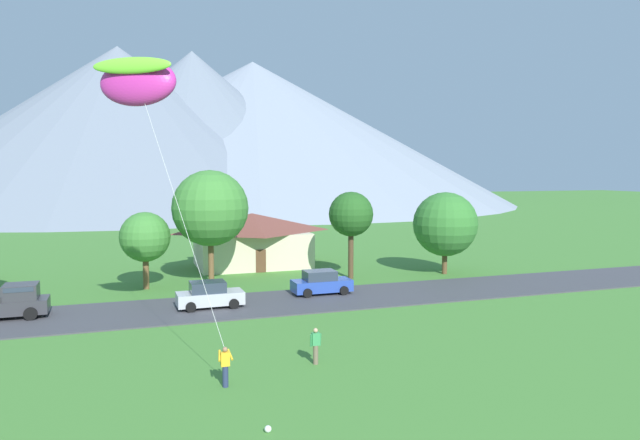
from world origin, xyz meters
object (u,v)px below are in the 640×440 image
object	(u,v)px
pickup_truck_charcoal_west_side	(3,302)
kite_flyer_with_kite	(138,83)
parked_car_blue_west_end	(321,283)
house_leftmost	(252,239)
tree_left_of_center	(210,208)
tree_right_of_center	(145,237)
watcher_person	(316,345)
tree_near_right	(445,224)
soccer_ball	(268,429)
tree_center	(351,215)
parked_car_silver_mid_west	(210,295)

from	to	relation	value
pickup_truck_charcoal_west_side	kite_flyer_with_kite	xyz separation A→B (m)	(7.71, -9.30, 11.84)
parked_car_blue_west_end	house_leftmost	bearing A→B (deg)	98.18
tree_left_of_center	tree_right_of_center	world-z (taller)	tree_left_of_center
tree_right_of_center	watcher_person	xyz separation A→B (m)	(6.67, -20.15, -3.02)
parked_car_blue_west_end	pickup_truck_charcoal_west_side	xyz separation A→B (m)	(-20.10, -0.41, 0.19)
tree_near_right	soccer_ball	xyz separation A→B (m)	(-21.57, -24.63, -4.16)
tree_center	tree_right_of_center	xyz separation A→B (m)	(-16.09, 0.98, -1.36)
tree_left_of_center	parked_car_blue_west_end	world-z (taller)	tree_left_of_center
tree_near_right	soccer_ball	distance (m)	33.00
tree_right_of_center	house_leftmost	bearing A→B (deg)	38.29
parked_car_blue_west_end	soccer_ball	size ratio (longest dim) A/B	17.52
tree_right_of_center	watcher_person	distance (m)	21.44
kite_flyer_with_kite	soccer_ball	world-z (taller)	kite_flyer_with_kite
soccer_ball	kite_flyer_with_kite	bearing A→B (deg)	109.26
soccer_ball	tree_center	bearing A→B (deg)	62.49
parked_car_silver_mid_west	pickup_truck_charcoal_west_side	world-z (taller)	pickup_truck_charcoal_west_side
tree_right_of_center	parked_car_blue_west_end	distance (m)	13.61
kite_flyer_with_kite	watcher_person	world-z (taller)	kite_flyer_with_kite
kite_flyer_with_kite	tree_left_of_center	bearing A→B (deg)	71.05
soccer_ball	tree_left_of_center	bearing A→B (deg)	85.80
house_leftmost	tree_center	xyz separation A→B (m)	(6.36, -8.66, 2.71)
watcher_person	tree_right_of_center	bearing A→B (deg)	108.30
house_leftmost	watcher_person	xyz separation A→B (m)	(-3.07, -27.83, -1.67)
tree_left_of_center	watcher_person	size ratio (longest dim) A/B	5.31
tree_center	watcher_person	xyz separation A→B (m)	(-9.43, -19.17, -4.38)
tree_near_right	watcher_person	bearing A→B (deg)	-133.90
house_leftmost	soccer_ball	xyz separation A→B (m)	(-6.79, -33.92, -2.43)
tree_left_of_center	kite_flyer_with_kite	distance (m)	18.47
tree_right_of_center	pickup_truck_charcoal_west_side	distance (m)	11.04
parked_car_blue_west_end	pickup_truck_charcoal_west_side	bearing A→B (deg)	-178.83
tree_center	kite_flyer_with_kite	xyz separation A→B (m)	(-16.76, -14.93, 7.64)
kite_flyer_with_kite	soccer_ball	size ratio (longest dim) A/B	59.17
tree_left_of_center	soccer_ball	size ratio (longest dim) A/B	37.06
house_leftmost	parked_car_silver_mid_west	xyz separation A→B (m)	(-6.13, -15.45, -1.68)
house_leftmost	soccer_ball	distance (m)	34.68
tree_left_of_center	tree_right_of_center	distance (m)	5.30
tree_center	tree_right_of_center	bearing A→B (deg)	176.52
parked_car_blue_west_end	soccer_ball	distance (m)	21.90
kite_flyer_with_kite	tree_right_of_center	bearing A→B (deg)	87.60
tree_left_of_center	parked_car_blue_west_end	xyz separation A→B (m)	(6.84, -6.46, -5.07)
house_leftmost	tree_center	size ratio (longest dim) A/B	1.50
house_leftmost	pickup_truck_charcoal_west_side	bearing A→B (deg)	-141.73
tree_near_right	parked_car_silver_mid_west	world-z (taller)	tree_near_right
tree_left_of_center	watcher_person	xyz separation A→B (m)	(1.78, -20.42, -5.06)
tree_center	tree_right_of_center	size ratio (longest dim) A/B	1.23
tree_near_right	pickup_truck_charcoal_west_side	bearing A→B (deg)	-171.36
kite_flyer_with_kite	house_leftmost	bearing A→B (deg)	66.21
tree_center	tree_near_right	size ratio (longest dim) A/B	1.02
tree_left_of_center	tree_center	size ratio (longest dim) A/B	1.25
parked_car_blue_west_end	soccer_ball	xyz separation A→B (m)	(-8.79, -20.04, -0.75)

